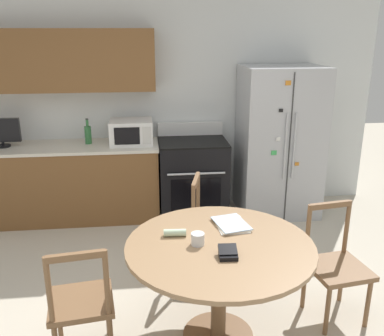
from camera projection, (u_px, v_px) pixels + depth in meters
back_wall at (139, 93)px, 5.11m from camera, size 5.20×0.44×2.60m
kitchen_counter at (70, 182)px, 5.04m from camera, size 2.11×0.64×0.90m
refrigerator at (279, 142)px, 5.10m from camera, size 0.93×0.75×1.77m
oven_range at (193, 177)px, 5.16m from camera, size 0.80×0.68×1.08m
microwave at (131, 132)px, 4.94m from camera, size 0.49×0.40×0.28m
countertop_tv at (1, 132)px, 4.79m from camera, size 0.41×0.16×0.33m
counter_bottle at (88, 134)px, 4.95m from camera, size 0.08×0.08×0.29m
dining_table at (220, 261)px, 2.98m from camera, size 1.31×1.31×0.77m
dining_chair_right at (336, 266)px, 3.29m from camera, size 0.48×0.48×0.90m
dining_chair_far at (213, 226)px, 3.95m from camera, size 0.51×0.51×0.90m
dining_chair_left at (81, 304)px, 2.84m from camera, size 0.47×0.47×0.90m
candle_glass at (198, 240)px, 2.92m from camera, size 0.09×0.09×0.08m
folded_napkin at (175, 233)px, 3.04m from camera, size 0.16×0.06×0.05m
wallet at (228, 253)px, 2.76m from camera, size 0.13×0.13×0.07m
mail_stack at (231, 224)px, 3.21m from camera, size 0.28×0.34×0.02m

